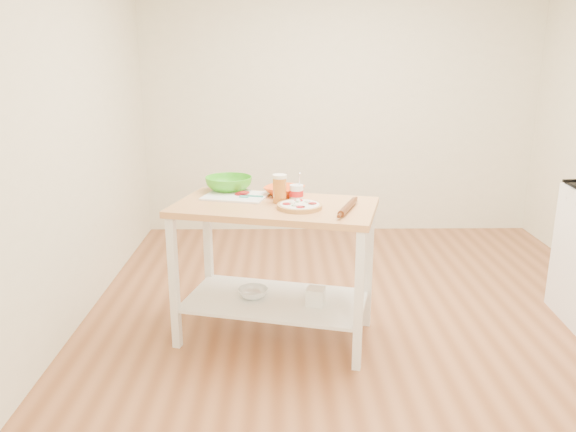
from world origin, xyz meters
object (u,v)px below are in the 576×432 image
Objects in this scene: rolling_pin at (348,207)px; shelf_glass_bowl at (253,293)px; cutting_board at (236,196)px; yogurt_tub at (296,193)px; knife at (230,188)px; orange_bowl at (284,191)px; prep_island at (275,242)px; shelf_bin at (316,296)px; pizza at (300,206)px; beer_pint at (280,188)px; green_bowl at (229,184)px; spatula at (250,196)px.

rolling_pin is 1.76× the size of shelf_glass_bowl.
yogurt_tub reaches higher than cutting_board.
orange_bowl reaches higher than knife.
prep_island is at bearing -104.68° from orange_bowl.
orange_bowl is at bearing 121.81° from shelf_bin.
orange_bowl is at bearing 105.21° from pizza.
yogurt_tub is (0.14, 0.07, 0.30)m from prep_island.
pizza is (0.15, -0.10, 0.26)m from prep_island.
orange_bowl reaches higher than cutting_board.
shelf_bin is (0.12, -0.15, -0.64)m from yogurt_tub.
knife is 0.49m from beer_pint.
green_bowl is 0.91m from rolling_pin.
beer_pint is at bearing 129.59° from pizza.
prep_island is at bearing 161.49° from shelf_bin.
pizza is 1.74× the size of spatula.
orange_bowl reaches higher than pizza.
spatula is (0.10, -0.06, 0.01)m from cutting_board.
cutting_board is 0.83m from shelf_bin.
knife reaches higher than prep_island.
shelf_bin is (0.11, 0.02, -0.60)m from pizza.
shelf_glass_bowl is at bearing -172.23° from yogurt_tub.
shelf_bin is (0.26, -0.09, -0.34)m from prep_island.
spatula is at bearing -54.35° from green_bowl.
yogurt_tub is 0.72m from shelf_glass_bowl.
pizza is 0.34m from orange_bowl.
green_bowl is 0.92× the size of rolling_pin.
shelf_bin reaches higher than shelf_glass_bowl.
cutting_board reaches higher than knife.
pizza is 0.80× the size of rolling_pin.
prep_island is 4.30× the size of green_bowl.
shelf_bin is at bearing -18.51° from prep_island.
green_bowl is at bearing 161.66° from orange_bowl.
spatula is at bearing 96.28° from shelf_glass_bowl.
rolling_pin is (0.38, -0.39, -0.01)m from orange_bowl.
beer_pint is 1.60× the size of shelf_bin.
rolling_pin reaches higher than spatula.
spatula is 0.27m from green_bowl.
yogurt_tub reaches higher than rolling_pin.
knife is at bearing 157.73° from orange_bowl.
yogurt_tub is 0.38m from rolling_pin.
green_bowl reaches higher than pizza.
yogurt_tub is at bearing 0.62° from spatula.
beer_pint is at bearing -12.74° from cutting_board.
rolling_pin is (0.30, -0.22, -0.03)m from yogurt_tub.
prep_island is at bearing -26.94° from spatula.
knife is (-0.31, 0.38, 0.27)m from prep_island.
green_bowl is at bearing -64.55° from knife.
rolling_pin is (0.44, -0.16, 0.27)m from prep_island.
cutting_board is at bearing -173.42° from orange_bowl.
prep_island is 0.41m from cutting_board.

